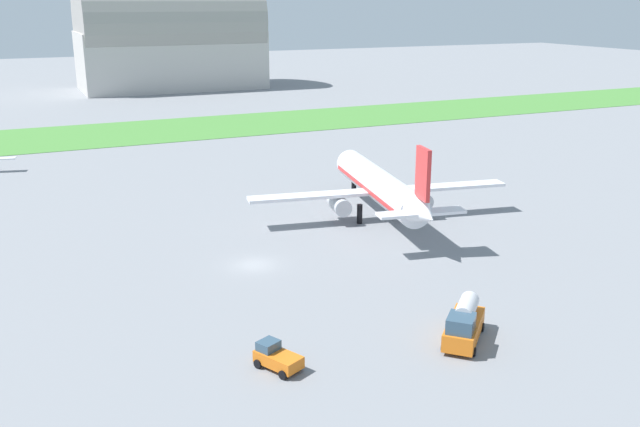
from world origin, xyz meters
TOP-DOWN VIEW (x-y plane):
  - ground_plane at (0.00, 0.00)m, footprint 600.00×600.00m
  - grass_taxiway_strip at (0.00, 82.17)m, footprint 360.00×28.00m
  - airplane_midfield_jet at (19.57, 8.63)m, footprint 32.95×32.46m
  - pushback_tug_near_gate at (-5.43, -20.81)m, footprint 3.26×4.02m
  - fuel_truck_midfield at (9.75, -22.94)m, footprint 6.28×6.31m
  - hangar_distant at (26.90, 154.73)m, footprint 53.97×30.92m

SIDE VIEW (x-z plane):
  - ground_plane at x=0.00m, z-range 0.00..0.00m
  - grass_taxiway_strip at x=0.00m, z-range 0.00..0.08m
  - pushback_tug_near_gate at x=-5.43m, z-range -0.06..1.89m
  - fuel_truck_midfield at x=9.75m, z-range -0.06..3.23m
  - airplane_midfield_jet at x=19.57m, z-range -1.63..10.06m
  - hangar_distant at x=26.90m, z-range -1.59..33.98m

